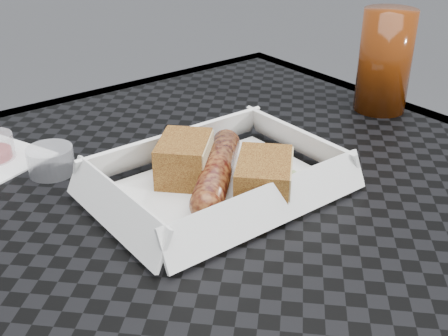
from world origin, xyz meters
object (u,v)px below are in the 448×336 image
patio_table (218,278)px  bratwurst (217,171)px  drink_glass (385,61)px  food_tray (218,188)px

patio_table → bratwurst: bratwurst is taller
drink_glass → bratwurst: bearing=-172.8°
patio_table → drink_glass: 0.38m
patio_table → drink_glass: drink_glass is taller
bratwurst → drink_glass: drink_glass is taller
food_tray → bratwurst: (0.00, 0.00, 0.02)m
patio_table → bratwurst: bearing=53.4°
patio_table → food_tray: 0.09m
patio_table → drink_glass: size_ratio=5.82×
patio_table → drink_glass: bearing=13.6°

